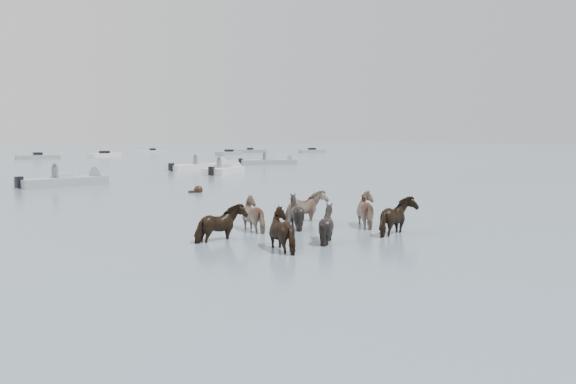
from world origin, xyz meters
TOP-DOWN VIEW (x-y plane):
  - ground at (0.00, 0.00)m, footprint 400.00×400.00m
  - pony_herd at (-0.91, 1.38)m, footprint 6.38×4.45m
  - swimming_pony at (2.06, 14.09)m, footprint 0.72×0.44m
  - motorboat_b at (-1.51, 22.00)m, footprint 5.44×2.46m
  - motorboat_c at (12.19, 31.84)m, footprint 6.56×2.94m
  - motorboat_d at (10.88, 26.22)m, footprint 4.91×4.29m
  - motorboat_e at (21.83, 35.54)m, footprint 6.30×3.09m

SIDE VIEW (x-z plane):
  - ground at x=0.00m, z-range 0.00..0.00m
  - swimming_pony at x=2.06m, z-range -0.12..0.32m
  - motorboat_c at x=12.19m, z-range -0.74..1.18m
  - motorboat_e at x=21.83m, z-range -0.74..1.18m
  - motorboat_b at x=-1.51m, z-range -0.73..1.19m
  - motorboat_d at x=10.88m, z-range -0.73..1.19m
  - pony_herd at x=-0.91m, z-range -0.29..1.03m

